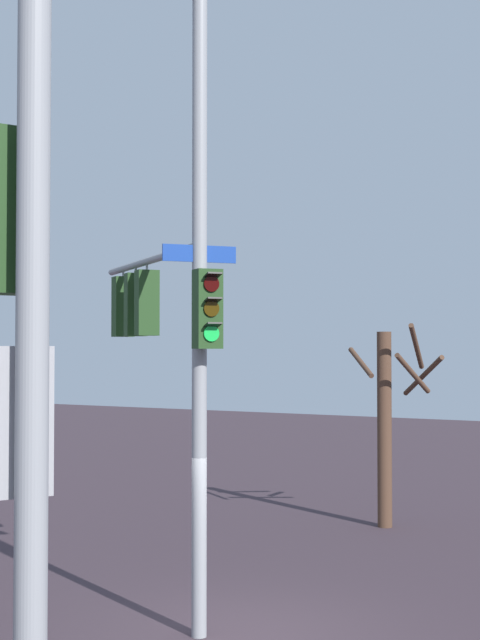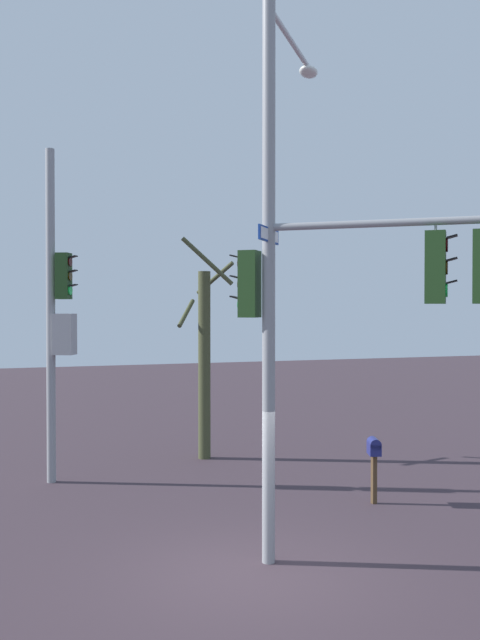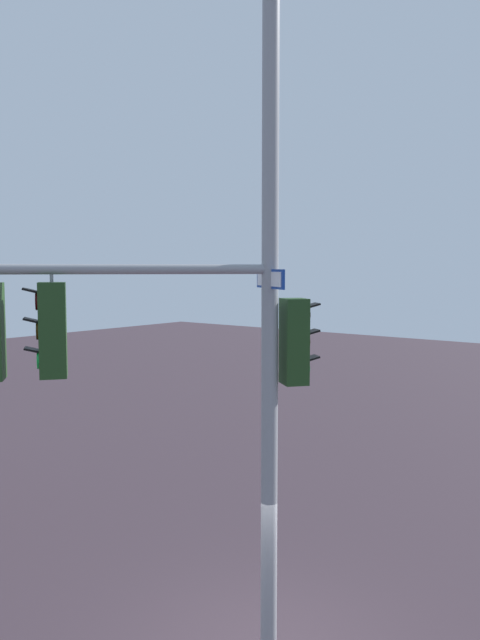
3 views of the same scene
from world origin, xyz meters
name	(u,v)px [view 2 (image 2 of 3)]	position (x,y,z in m)	size (l,w,h in m)	color
ground_plane	(251,575)	(0.00, 0.00, 0.00)	(80.00, 80.00, 0.00)	#3B2E35
main_signal_pole_assembly	(349,251)	(0.23, 1.59, 5.10)	(5.79, 4.62, 9.52)	gray
secondary_pole_assembly	(57,313)	(-6.91, -2.44, 4.05)	(0.56, 0.73, 7.98)	gray
mailbox	(374,452)	(-2.87, 3.83, 1.11)	(0.49, 0.37, 1.41)	#4C3823
bare_tree_across_street	(204,357)	(-8.31, 1.62, 2.82)	(1.71, 1.69, 6.08)	#42462B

